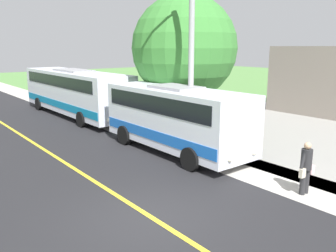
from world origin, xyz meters
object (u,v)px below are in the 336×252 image
(pedestrian_waiting, at_px, (306,167))
(tree_curbside, at_px, (184,48))
(shuttle_bus_front, at_px, (175,116))
(street_light_pole, at_px, (189,44))
(transit_bus_rear, at_px, (75,90))

(pedestrian_waiting, xyz_separation_m, tree_curbside, (-2.72, -8.88, 3.54))
(shuttle_bus_front, height_order, tree_curbside, tree_curbside)
(street_light_pole, bearing_deg, transit_bus_rear, -88.26)
(pedestrian_waiting, bearing_deg, street_light_pole, -92.00)
(transit_bus_rear, relative_size, street_light_pole, 1.38)
(shuttle_bus_front, xyz_separation_m, transit_bus_rear, (-0.05, -10.54, 0.09))
(transit_bus_rear, bearing_deg, pedestrian_waiting, 90.46)
(transit_bus_rear, xyz_separation_m, tree_curbside, (-2.85, 7.76, 2.75))
(shuttle_bus_front, xyz_separation_m, tree_curbside, (-2.90, -2.78, 2.85))
(transit_bus_rear, bearing_deg, street_light_pole, 91.74)
(street_light_pole, distance_m, tree_curbside, 4.07)
(tree_curbside, bearing_deg, shuttle_bus_front, 43.77)
(tree_curbside, bearing_deg, pedestrian_waiting, 72.99)
(transit_bus_rear, xyz_separation_m, street_light_pole, (-0.33, 10.95, 2.94))
(transit_bus_rear, distance_m, tree_curbside, 8.71)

